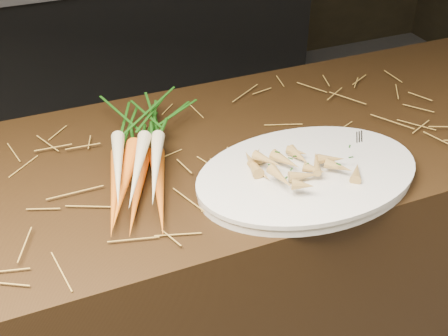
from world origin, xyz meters
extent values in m
cube|color=black|center=(0.00, 0.30, 0.45)|extent=(2.40, 0.70, 0.90)
cube|color=black|center=(0.30, 2.18, 0.40)|extent=(1.80, 0.60, 0.80)
cone|color=#C74D00|center=(-0.27, 0.21, 0.92)|extent=(0.12, 0.30, 0.04)
cone|color=#C74D00|center=(-0.22, 0.19, 0.92)|extent=(0.14, 0.29, 0.04)
cone|color=#C74D00|center=(-0.18, 0.18, 0.92)|extent=(0.11, 0.30, 0.04)
cone|color=#C74D00|center=(-0.25, 0.19, 0.95)|extent=(0.15, 0.29, 0.04)
cone|color=beige|center=(-0.26, 0.21, 0.97)|extent=(0.10, 0.28, 0.05)
cone|color=beige|center=(-0.22, 0.19, 0.98)|extent=(0.13, 0.27, 0.04)
cone|color=beige|center=(-0.18, 0.19, 0.97)|extent=(0.12, 0.28, 0.05)
ellipsoid|color=#216817|center=(-0.14, 0.43, 0.95)|extent=(0.26, 0.30, 0.10)
cube|color=silver|center=(0.33, 0.08, 0.93)|extent=(0.12, 0.17, 0.00)
camera|label=1|loc=(-0.42, -0.77, 1.67)|focal=45.00mm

